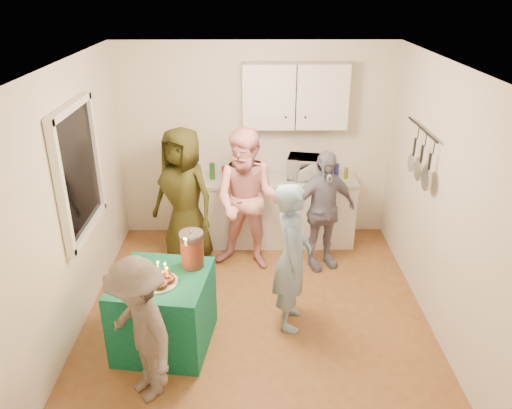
{
  "coord_description": "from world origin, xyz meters",
  "views": [
    {
      "loc": [
        -0.04,
        -4.34,
        3.29
      ],
      "look_at": [
        0.0,
        0.35,
        1.15
      ],
      "focal_mm": 35.0,
      "sensor_mm": 36.0,
      "label": 1
    }
  ],
  "objects_px": {
    "punch_jar": "(192,250)",
    "child_near_left": "(140,331)",
    "party_table": "(164,311)",
    "woman_back_right": "(322,211)",
    "microwave": "(308,168)",
    "man_birthday": "(292,257)",
    "woman_back_left": "(184,196)",
    "woman_back_center": "(248,201)",
    "counter": "(270,211)"
  },
  "relations": [
    {
      "from": "counter",
      "to": "child_near_left",
      "type": "bearing_deg",
      "value": -112.82
    },
    {
      "from": "woman_back_center",
      "to": "woman_back_right",
      "type": "distance_m",
      "value": 0.89
    },
    {
      "from": "woman_back_right",
      "to": "microwave",
      "type": "bearing_deg",
      "value": 78.39
    },
    {
      "from": "microwave",
      "to": "child_near_left",
      "type": "distance_m",
      "value": 3.24
    },
    {
      "from": "counter",
      "to": "punch_jar",
      "type": "xyz_separation_m",
      "value": [
        -0.81,
        -1.91,
        0.5
      ]
    },
    {
      "from": "microwave",
      "to": "party_table",
      "type": "height_order",
      "value": "microwave"
    },
    {
      "from": "microwave",
      "to": "party_table",
      "type": "relative_size",
      "value": 0.62
    },
    {
      "from": "counter",
      "to": "child_near_left",
      "type": "xyz_separation_m",
      "value": [
        -1.16,
        -2.76,
        0.24
      ]
    },
    {
      "from": "microwave",
      "to": "woman_back_right",
      "type": "bearing_deg",
      "value": -68.81
    },
    {
      "from": "counter",
      "to": "woman_back_center",
      "type": "height_order",
      "value": "woman_back_center"
    },
    {
      "from": "party_table",
      "to": "woman_back_right",
      "type": "relative_size",
      "value": 0.57
    },
    {
      "from": "microwave",
      "to": "child_near_left",
      "type": "relative_size",
      "value": 0.39
    },
    {
      "from": "party_table",
      "to": "man_birthday",
      "type": "bearing_deg",
      "value": 14.3
    },
    {
      "from": "microwave",
      "to": "woman_back_left",
      "type": "height_order",
      "value": "woman_back_left"
    },
    {
      "from": "party_table",
      "to": "woman_back_right",
      "type": "bearing_deg",
      "value": 40.72
    },
    {
      "from": "microwave",
      "to": "party_table",
      "type": "bearing_deg",
      "value": -115.14
    },
    {
      "from": "man_birthday",
      "to": "counter",
      "type": "bearing_deg",
      "value": 10.42
    },
    {
      "from": "woman_back_left",
      "to": "man_birthday",
      "type": "bearing_deg",
      "value": -17.92
    },
    {
      "from": "counter",
      "to": "woman_back_center",
      "type": "bearing_deg",
      "value": -113.53
    },
    {
      "from": "counter",
      "to": "punch_jar",
      "type": "distance_m",
      "value": 2.14
    },
    {
      "from": "woman_back_left",
      "to": "counter",
      "type": "bearing_deg",
      "value": 52.89
    },
    {
      "from": "party_table",
      "to": "counter",
      "type": "bearing_deg",
      "value": 62.68
    },
    {
      "from": "counter",
      "to": "microwave",
      "type": "xyz_separation_m",
      "value": [
        0.49,
        0.0,
        0.63
      ]
    },
    {
      "from": "punch_jar",
      "to": "woman_back_left",
      "type": "distance_m",
      "value": 1.47
    },
    {
      "from": "counter",
      "to": "punch_jar",
      "type": "bearing_deg",
      "value": -113.05
    },
    {
      "from": "counter",
      "to": "microwave",
      "type": "height_order",
      "value": "microwave"
    },
    {
      "from": "man_birthday",
      "to": "child_near_left",
      "type": "xyz_separation_m",
      "value": [
        -1.31,
        -0.97,
        -0.11
      ]
    },
    {
      "from": "party_table",
      "to": "child_near_left",
      "type": "relative_size",
      "value": 0.64
    },
    {
      "from": "punch_jar",
      "to": "child_near_left",
      "type": "distance_m",
      "value": 0.96
    },
    {
      "from": "counter",
      "to": "man_birthday",
      "type": "relative_size",
      "value": 1.41
    },
    {
      "from": "punch_jar",
      "to": "woman_back_center",
      "type": "relative_size",
      "value": 0.19
    },
    {
      "from": "party_table",
      "to": "man_birthday",
      "type": "distance_m",
      "value": 1.34
    },
    {
      "from": "woman_back_left",
      "to": "woman_back_center",
      "type": "height_order",
      "value": "woman_back_center"
    },
    {
      "from": "party_table",
      "to": "child_near_left",
      "type": "distance_m",
      "value": 0.72
    },
    {
      "from": "woman_back_center",
      "to": "child_near_left",
      "type": "height_order",
      "value": "woman_back_center"
    },
    {
      "from": "party_table",
      "to": "woman_back_left",
      "type": "distance_m",
      "value": 1.72
    },
    {
      "from": "woman_back_left",
      "to": "woman_back_center",
      "type": "xyz_separation_m",
      "value": [
        0.79,
        -0.2,
        0.02
      ]
    },
    {
      "from": "punch_jar",
      "to": "child_near_left",
      "type": "xyz_separation_m",
      "value": [
        -0.35,
        -0.85,
        -0.26
      ]
    },
    {
      "from": "woman_back_right",
      "to": "child_near_left",
      "type": "xyz_separation_m",
      "value": [
        -1.76,
        -2.11,
        -0.08
      ]
    },
    {
      "from": "man_birthday",
      "to": "woman_back_left",
      "type": "relative_size",
      "value": 0.91
    },
    {
      "from": "punch_jar",
      "to": "woman_back_left",
      "type": "bearing_deg",
      "value": 100.17
    },
    {
      "from": "woman_back_right",
      "to": "man_birthday",
      "type": "bearing_deg",
      "value": -132.64
    },
    {
      "from": "man_birthday",
      "to": "woman_back_left",
      "type": "height_order",
      "value": "woman_back_left"
    },
    {
      "from": "woman_back_right",
      "to": "woman_back_left",
      "type": "bearing_deg",
      "value": 152.25
    },
    {
      "from": "counter",
      "to": "woman_back_right",
      "type": "height_order",
      "value": "woman_back_right"
    },
    {
      "from": "woman_back_left",
      "to": "child_near_left",
      "type": "height_order",
      "value": "woman_back_left"
    },
    {
      "from": "punch_jar",
      "to": "man_birthday",
      "type": "relative_size",
      "value": 0.22
    },
    {
      "from": "man_birthday",
      "to": "party_table",
      "type": "bearing_deg",
      "value": 109.92
    },
    {
      "from": "microwave",
      "to": "woman_back_center",
      "type": "bearing_deg",
      "value": -127.97
    },
    {
      "from": "party_table",
      "to": "woman_back_right",
      "type": "distance_m",
      "value": 2.26
    }
  ]
}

